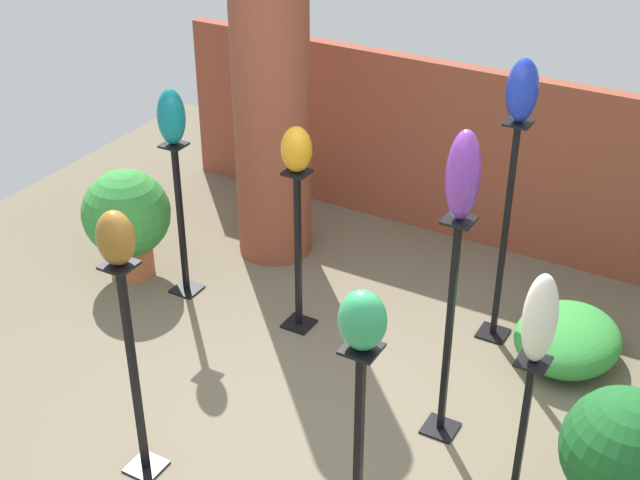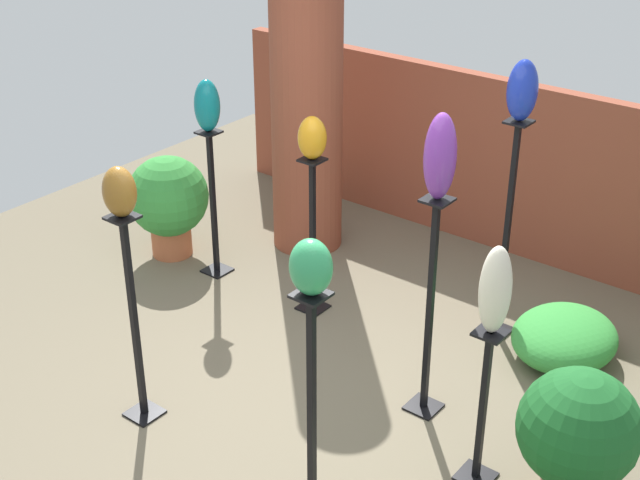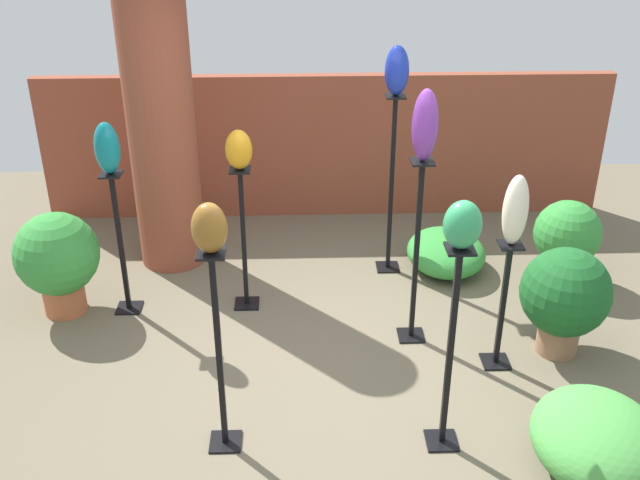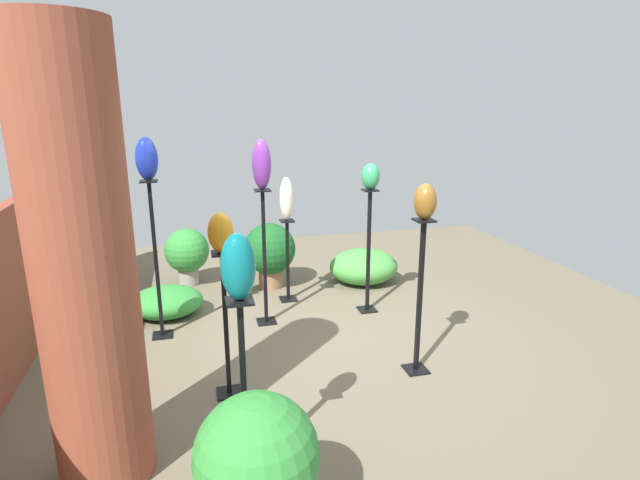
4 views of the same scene
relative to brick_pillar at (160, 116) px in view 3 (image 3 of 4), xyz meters
The scene contains 22 objects.
ground_plane 2.69m from the brick_pillar, 52.00° to the right, with size 8.00×8.00×0.00m, color #6B604C.
brick_wall_back 1.83m from the brick_pillar, 33.55° to the left, with size 5.60×0.12×1.45m, color brown.
brick_pillar is the anchor object (origin of this frame).
pedestal_violet 2.50m from the brick_pillar, 33.45° to the right, with size 0.20×0.20×1.46m.
pedestal_teal 1.21m from the brick_pillar, 106.45° to the right, with size 0.20×0.20×1.20m.
pedestal_jade 3.30m from the brick_pillar, 50.78° to the right, with size 0.20×0.20×1.40m.
pedestal_amber 1.36m from the brick_pillar, 49.12° to the right, with size 0.20×0.20×1.21m.
pedestal_cobalt 2.06m from the brick_pillar, ahead, with size 0.20×0.20×1.60m.
pedestal_bronze 2.65m from the brick_pillar, 74.91° to the right, with size 0.20×0.20×1.38m.
pedestal_ivory 3.21m from the brick_pillar, 33.08° to the right, with size 0.20×0.20×0.99m.
art_vase_violet 2.43m from the brick_pillar, 33.45° to the right, with size 0.18×0.19×0.51m, color #6B2D8C.
art_vase_teal 0.89m from the brick_pillar, 106.45° to the right, with size 0.19×0.20×0.40m, color #0F727A.
art_vase_jade 3.22m from the brick_pillar, 50.78° to the right, with size 0.21×0.19×0.28m, color #2D9356.
art_vase_amber 1.09m from the brick_pillar, 49.12° to the right, with size 0.20×0.20×0.31m, color orange.
art_vase_cobalt 2.01m from the brick_pillar, ahead, with size 0.20×0.21×0.40m, color #192D9E.
art_vase_bronze 2.55m from the brick_pillar, 74.91° to the right, with size 0.20×0.18×0.30m, color brown.
art_vase_ivory 3.08m from the brick_pillar, 33.08° to the right, with size 0.17×0.16×0.50m, color beige.
potted_plant_walkway_edge 3.59m from the brick_pillar, ahead, with size 0.57×0.57×0.75m.
potted_plant_mid_right 1.44m from the brick_pillar, 131.33° to the right, with size 0.66×0.66×0.86m.
potted_plant_near_pillar 3.55m from the brick_pillar, 26.72° to the right, with size 0.66×0.66×0.84m.
foliage_bed_east 2.75m from the brick_pillar, ahead, with size 0.69×0.81×0.33m, color #338C38.
foliage_bed_west 4.17m from the brick_pillar, 43.44° to the right, with size 0.79×0.91×0.45m, color #479942.
Camera 3 is at (-0.29, -4.27, 3.34)m, focal length 42.00 mm.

